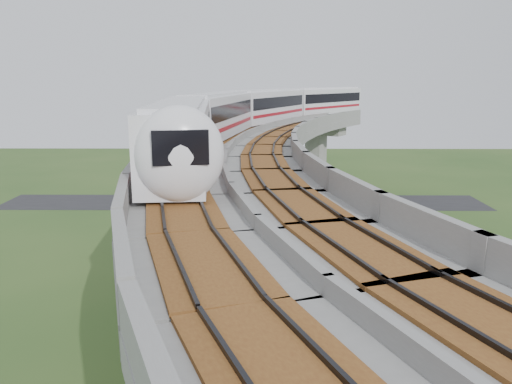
% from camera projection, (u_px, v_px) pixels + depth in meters
% --- Properties ---
extents(ground, '(160.00, 160.00, 0.00)m').
position_uv_depth(ground, '(229.00, 310.00, 33.43)').
color(ground, '#2C4B1E').
rests_on(ground, ground).
extents(dirt_lot, '(18.00, 26.00, 0.04)m').
position_uv_depth(dirt_lot, '(449.00, 325.00, 31.37)').
color(dirt_lot, gray).
rests_on(dirt_lot, ground).
extents(asphalt_road, '(60.00, 8.00, 0.03)m').
position_uv_depth(asphalt_road, '(244.00, 202.00, 62.69)').
color(asphalt_road, '#232326').
rests_on(asphalt_road, ground).
extents(viaduct, '(19.58, 73.98, 11.40)m').
position_uv_depth(viaduct, '(288.00, 178.00, 31.41)').
color(viaduct, '#99968E').
rests_on(viaduct, ground).
extents(metro_train, '(20.70, 58.95, 3.64)m').
position_uv_depth(metro_train, '(266.00, 110.00, 46.52)').
color(metro_train, silver).
rests_on(metro_train, ground).
extents(fence, '(3.87, 38.73, 1.50)m').
position_uv_depth(fence, '(375.00, 300.00, 33.19)').
color(fence, '#2D382D').
rests_on(fence, ground).
extents(tree_0, '(3.09, 3.09, 3.81)m').
position_uv_depth(tree_0, '(351.00, 197.00, 54.90)').
color(tree_0, '#382314').
rests_on(tree_0, ground).
extents(tree_1, '(2.62, 2.62, 3.66)m').
position_uv_depth(tree_1, '(323.00, 214.00, 47.53)').
color(tree_1, '#382314').
rests_on(tree_1, ground).
extents(tree_2, '(3.16, 3.16, 3.51)m').
position_uv_depth(tree_2, '(330.00, 243.00, 40.36)').
color(tree_2, '#382314').
rests_on(tree_2, ground).
extents(tree_3, '(2.81, 2.81, 3.45)m').
position_uv_depth(tree_3, '(328.00, 292.00, 30.79)').
color(tree_3, '#382314').
rests_on(tree_3, ground).
extents(tree_4, '(2.93, 2.93, 3.14)m').
position_uv_depth(tree_4, '(370.00, 361.00, 23.89)').
color(tree_4, '#382314').
rests_on(tree_4, ground).
extents(car_white, '(3.73, 3.92, 1.32)m').
position_uv_depth(car_white, '(488.00, 344.00, 27.74)').
color(car_white, white).
rests_on(car_white, dirt_lot).
extents(car_dark, '(4.84, 2.36, 1.35)m').
position_uv_depth(car_dark, '(397.00, 293.00, 34.34)').
color(car_dark, black).
rests_on(car_dark, dirt_lot).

